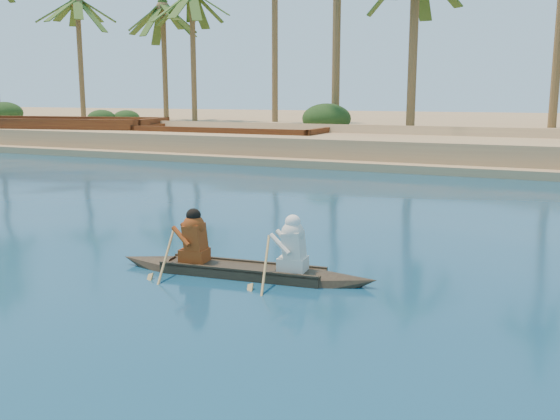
% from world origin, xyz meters
% --- Properties ---
extents(sandy_embankment, '(150.00, 51.00, 1.50)m').
position_xyz_m(sandy_embankment, '(0.00, 46.89, 0.53)').
color(sandy_embankment, tan).
rests_on(sandy_embankment, ground).
extents(palm_grove, '(110.00, 14.00, 16.00)m').
position_xyz_m(palm_grove, '(0.00, 35.00, 8.00)').
color(palm_grove, '#355A1F').
rests_on(palm_grove, ground).
extents(shrub_cluster, '(100.00, 6.00, 2.40)m').
position_xyz_m(shrub_cluster, '(0.00, 31.50, 1.20)').
color(shrub_cluster, black).
rests_on(shrub_cluster, ground).
extents(canoe, '(5.23, 1.19, 1.43)m').
position_xyz_m(canoe, '(4.99, 5.41, 0.28)').
color(canoe, '#372F1E').
rests_on(canoe, ground).
extents(barge_left, '(14.21, 6.98, 2.27)m').
position_xyz_m(barge_left, '(-19.31, 26.26, 0.79)').
color(barge_left, '#603314').
rests_on(barge_left, ground).
extents(barge_mid, '(11.28, 3.79, 1.88)m').
position_xyz_m(barge_mid, '(-7.06, 27.00, 0.66)').
color(barge_mid, '#603314').
rests_on(barge_mid, ground).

